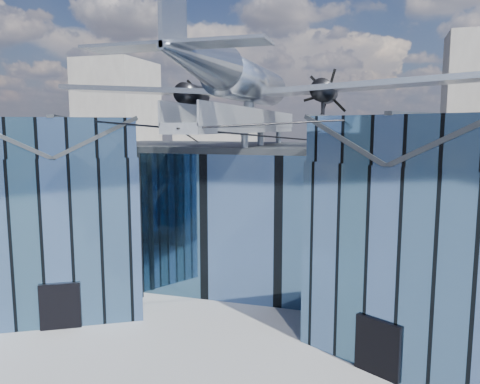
# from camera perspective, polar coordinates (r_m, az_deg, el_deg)

# --- Properties ---
(ground_plane) EXTENTS (120.00, 120.00, 0.00)m
(ground_plane) POSITION_cam_1_polar(r_m,az_deg,el_deg) (28.93, -1.19, -14.80)
(ground_plane) COLOR gray
(museum) EXTENTS (32.88, 24.50, 17.60)m
(museum) POSITION_cam_1_polar(r_m,az_deg,el_deg) (32.77, 1.95, -2.01)
(museum) COLOR #46688F
(museum) RESTS_ON ground
(bg_towers) EXTENTS (77.00, 24.50, 26.00)m
(bg_towers) POSITION_cam_1_polar(r_m,az_deg,el_deg) (76.18, 11.85, 6.80)
(bg_towers) COLOR gray
(bg_towers) RESTS_ON ground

